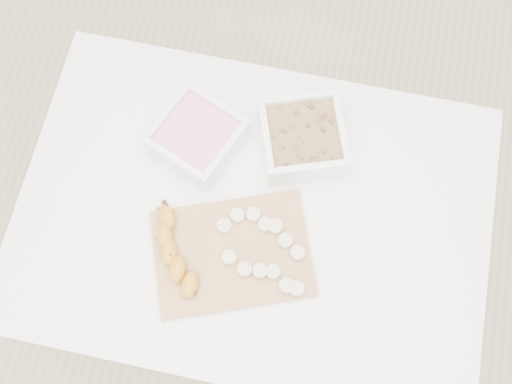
% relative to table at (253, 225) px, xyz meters
% --- Properties ---
extents(ground, '(3.50, 3.50, 0.00)m').
position_rel_table_xyz_m(ground, '(0.00, 0.00, -0.65)').
color(ground, '#C6AD89').
rests_on(ground, ground).
extents(table, '(1.00, 0.70, 0.75)m').
position_rel_table_xyz_m(table, '(0.00, 0.00, 0.00)').
color(table, white).
rests_on(table, ground).
extents(bowl_yogurt, '(0.22, 0.22, 0.08)m').
position_rel_table_xyz_m(bowl_yogurt, '(-0.15, 0.13, 0.14)').
color(bowl_yogurt, white).
rests_on(bowl_yogurt, table).
extents(bowl_granola, '(0.22, 0.22, 0.08)m').
position_rel_table_xyz_m(bowl_granola, '(0.07, 0.17, 0.14)').
color(bowl_granola, white).
rests_on(bowl_granola, table).
extents(cutting_board, '(0.38, 0.33, 0.01)m').
position_rel_table_xyz_m(cutting_board, '(-0.02, -0.09, 0.10)').
color(cutting_board, '#B1844F').
rests_on(cutting_board, table).
extents(banana, '(0.12, 0.20, 0.03)m').
position_rel_table_xyz_m(banana, '(-0.13, -0.12, 0.13)').
color(banana, '#C0841D').
rests_on(banana, cutting_board).
extents(banana_slices, '(0.20, 0.16, 0.02)m').
position_rel_table_xyz_m(banana_slices, '(0.04, -0.08, 0.12)').
color(banana_slices, beige).
rests_on(banana_slices, cutting_board).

